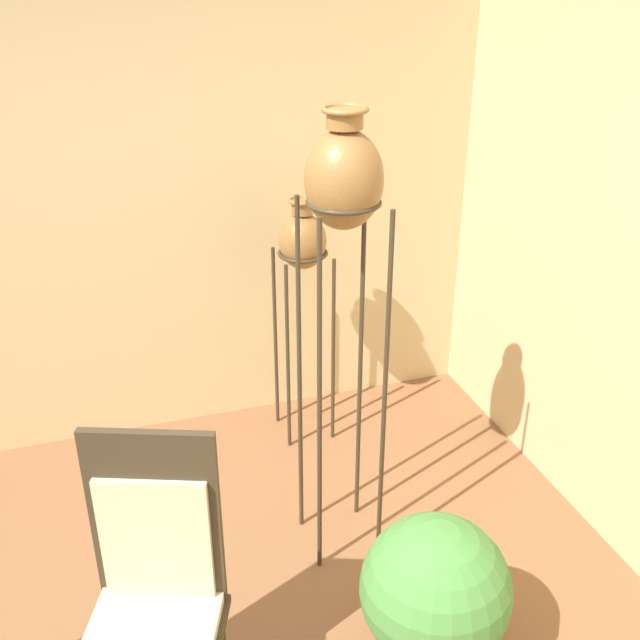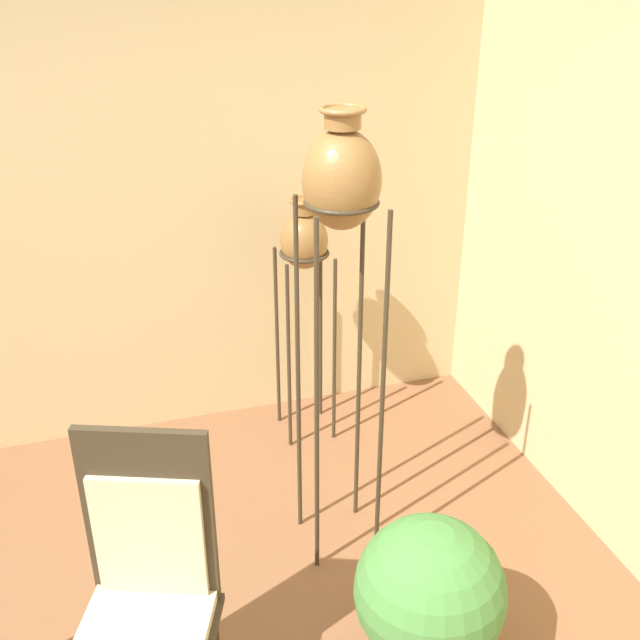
{
  "view_description": "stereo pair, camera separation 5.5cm",
  "coord_description": "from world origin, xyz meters",
  "px_view_note": "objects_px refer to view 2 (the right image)",
  "views": [
    {
      "loc": [
        0.02,
        -1.63,
        2.46
      ],
      "look_at": [
        0.98,
        1.35,
        0.91
      ],
      "focal_mm": 42.0,
      "sensor_mm": 36.0,
      "label": 1
    },
    {
      "loc": [
        0.07,
        -1.65,
        2.46
      ],
      "look_at": [
        0.98,
        1.35,
        0.91
      ],
      "focal_mm": 42.0,
      "sensor_mm": 36.0,
      "label": 2
    }
  ],
  "objects_px": {
    "vase_stand_tall": "(342,194)",
    "vase_stand_medium": "(304,249)",
    "potted_plant": "(429,600)",
    "chair": "(145,589)"
  },
  "relations": [
    {
      "from": "potted_plant",
      "to": "vase_stand_tall",
      "type": "bearing_deg",
      "value": 96.19
    },
    {
      "from": "vase_stand_tall",
      "to": "vase_stand_medium",
      "type": "relative_size",
      "value": 1.44
    },
    {
      "from": "vase_stand_medium",
      "to": "chair",
      "type": "height_order",
      "value": "vase_stand_medium"
    },
    {
      "from": "vase_stand_tall",
      "to": "vase_stand_medium",
      "type": "distance_m",
      "value": 1.06
    },
    {
      "from": "vase_stand_tall",
      "to": "potted_plant",
      "type": "relative_size",
      "value": 2.87
    },
    {
      "from": "chair",
      "to": "potted_plant",
      "type": "relative_size",
      "value": 1.71
    },
    {
      "from": "vase_stand_tall",
      "to": "potted_plant",
      "type": "bearing_deg",
      "value": -83.81
    },
    {
      "from": "chair",
      "to": "potted_plant",
      "type": "xyz_separation_m",
      "value": [
        0.97,
        -0.08,
        -0.27
      ]
    },
    {
      "from": "chair",
      "to": "potted_plant",
      "type": "distance_m",
      "value": 1.01
    },
    {
      "from": "vase_stand_medium",
      "to": "potted_plant",
      "type": "height_order",
      "value": "vase_stand_medium"
    }
  ]
}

